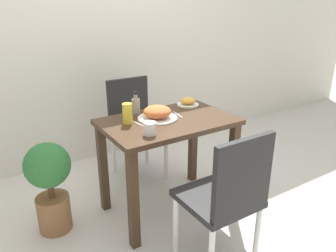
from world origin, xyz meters
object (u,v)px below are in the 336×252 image
chair_far (134,122)px  sauce_bottle (136,105)px  chair_near (227,194)px  side_plate (188,102)px  juice_glass (127,114)px  drink_cup (150,128)px  potted_plant_left (50,181)px  food_plate (157,113)px

chair_far → sauce_bottle: (-0.18, -0.41, 0.31)m
chair_near → sauce_bottle: sauce_bottle is taller
side_plate → juice_glass: size_ratio=1.22×
drink_cup → juice_glass: 0.27m
chair_near → potted_plant_left: size_ratio=1.34×
food_plate → chair_near: bearing=-88.7°
drink_cup → potted_plant_left: bearing=145.9°
juice_glass → drink_cup: bearing=-83.6°
potted_plant_left → sauce_bottle: bearing=2.4°
chair_near → drink_cup: size_ratio=10.72×
chair_far → food_plate: chair_far is taller
juice_glass → potted_plant_left: juice_glass is taller
chair_near → chair_far: size_ratio=1.00×
food_plate → juice_glass: size_ratio=1.99×
sauce_bottle → potted_plant_left: bearing=-177.6°
side_plate → juice_glass: (-0.60, -0.12, 0.04)m
drink_cup → side_plate: bearing=33.8°
chair_near → sauce_bottle: size_ratio=5.02×
drink_cup → sauce_bottle: (0.12, 0.42, 0.03)m
side_plate → sauce_bottle: bearing=175.4°
sauce_bottle → potted_plant_left: 0.82m
chair_near → juice_glass: (-0.24, 0.78, 0.31)m
drink_cup → potted_plant_left: size_ratio=0.13×
side_plate → juice_glass: juice_glass is taller
chair_near → potted_plant_left: chair_near is taller
potted_plant_left → food_plate: bearing=-11.7°
food_plate → drink_cup: food_plate is taller
juice_glass → sauce_bottle: bearing=47.2°
chair_far → side_plate: (0.28, -0.45, 0.27)m
chair_near → sauce_bottle: bearing=-84.3°
food_plate → juice_glass: juice_glass is taller
potted_plant_left → chair_far: bearing=26.8°
sauce_bottle → potted_plant_left: sauce_bottle is taller
side_plate → potted_plant_left: size_ratio=0.26×
side_plate → drink_cup: (-0.57, -0.38, 0.01)m
sauce_bottle → chair_far: bearing=66.3°
juice_glass → potted_plant_left: size_ratio=0.22×
chair_near → side_plate: chair_near is taller
drink_cup → sauce_bottle: size_ratio=0.47×
chair_far → juice_glass: bearing=-119.8°
potted_plant_left → chair_near: bearing=-49.1°
side_plate → sauce_bottle: (-0.46, 0.04, 0.04)m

